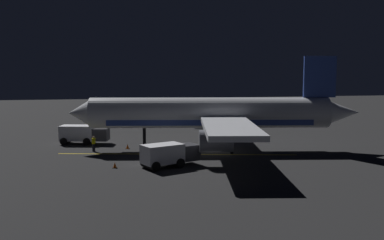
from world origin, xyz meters
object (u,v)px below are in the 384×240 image
at_px(catering_truck, 169,155).
at_px(traffic_cone_near_left, 160,151).
at_px(airliner, 215,115).
at_px(ground_crew_worker, 94,144).
at_px(traffic_cone_under_wing, 115,165).
at_px(traffic_cone_near_right, 128,147).
at_px(baggage_truck, 83,134).

relative_size(catering_truck, traffic_cone_near_left, 10.68).
bearing_deg(traffic_cone_near_left, airliner, -85.09).
xyz_separation_m(ground_crew_worker, traffic_cone_under_wing, (-8.85, -2.12, -0.64)).
xyz_separation_m(catering_truck, ground_crew_worker, (9.33, 7.10, -0.26)).
xyz_separation_m(catering_truck, traffic_cone_under_wing, (0.47, 4.98, -0.90)).
distance_m(catering_truck, traffic_cone_near_right, 10.91).
bearing_deg(catering_truck, traffic_cone_near_right, 17.75).
bearing_deg(catering_truck, traffic_cone_under_wing, 84.59).
bearing_deg(baggage_truck, airliner, -116.53).
relative_size(baggage_truck, catering_truck, 1.05).
bearing_deg(ground_crew_worker, traffic_cone_near_left, -108.81).
bearing_deg(ground_crew_worker, traffic_cone_under_wing, -166.51).
xyz_separation_m(baggage_truck, traffic_cone_under_wing, (-14.35, -3.56, -0.93)).
height_order(catering_truck, traffic_cone_near_right, catering_truck).
relative_size(baggage_truck, ground_crew_worker, 3.53).
bearing_deg(ground_crew_worker, baggage_truck, 14.67).
distance_m(traffic_cone_near_right, traffic_cone_under_wing, 10.02).
bearing_deg(traffic_cone_under_wing, baggage_truck, 13.94).
height_order(ground_crew_worker, traffic_cone_near_right, ground_crew_worker).
bearing_deg(catering_truck, traffic_cone_near_left, -0.49).
distance_m(baggage_truck, traffic_cone_under_wing, 14.81).
xyz_separation_m(airliner, traffic_cone_under_wing, (-6.95, 11.25, -3.82)).
bearing_deg(airliner, traffic_cone_near_right, 72.99).
xyz_separation_m(catering_truck, traffic_cone_near_left, (6.89, -0.06, -0.90)).
xyz_separation_m(traffic_cone_near_right, traffic_cone_under_wing, (-9.89, 1.66, 0.00)).
xyz_separation_m(airliner, baggage_truck, (7.39, 14.81, -2.89)).
height_order(ground_crew_worker, traffic_cone_near_left, ground_crew_worker).
distance_m(airliner, ground_crew_worker, 13.88).
distance_m(traffic_cone_near_left, traffic_cone_under_wing, 8.16).
xyz_separation_m(baggage_truck, catering_truck, (-14.82, -8.54, -0.03)).
distance_m(ground_crew_worker, traffic_cone_under_wing, 9.13).
distance_m(baggage_truck, traffic_cone_near_left, 11.73).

